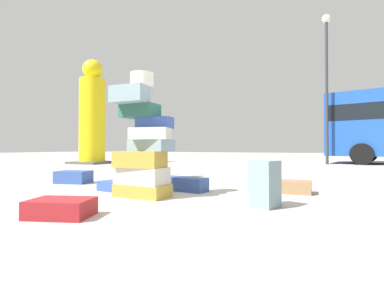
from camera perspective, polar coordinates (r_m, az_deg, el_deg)
ground_plane at (r=4.22m, az=-3.51°, el=-10.44°), size 80.00×80.00×0.00m
suitcase_tower at (r=4.23m, az=-9.75°, el=-0.52°), size 0.85×0.61×1.80m
suitcase_navy_upright_blue at (r=6.31m, az=-22.37°, el=-6.05°), size 0.71×0.56×0.24m
suitcase_navy_left_side at (r=4.99m, az=-14.76°, el=-7.98°), size 0.56×0.47×0.16m
suitcase_navy_right_side at (r=4.80m, az=-1.55°, el=-7.91°), size 0.83×0.43×0.22m
suitcase_slate_foreground_far at (r=3.59m, az=14.22°, el=-7.64°), size 0.37×0.37×0.56m
suitcase_brown_behind_tower at (r=4.85m, az=17.89°, el=-7.99°), size 0.79×0.39×0.19m
suitcase_maroon_foreground_near at (r=3.31m, az=-24.51°, el=-11.45°), size 0.71×0.58×0.18m
person_bearded_onlooker at (r=6.73m, az=-8.72°, el=1.97°), size 0.30×0.30×1.73m
yellow_dummy_statue at (r=13.89m, az=-19.11°, el=5.08°), size 1.61×1.61×4.73m
lamp_post at (r=14.20m, az=25.07°, el=13.59°), size 0.36×0.36×6.52m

